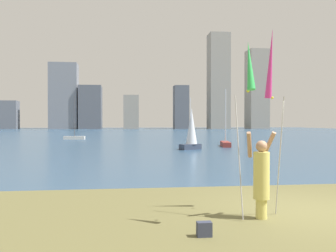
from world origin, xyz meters
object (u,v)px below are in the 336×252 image
(bag, at_px, (204,229))
(sailboat_4, at_px, (225,143))
(sailboat_0, at_px, (74,137))
(person, at_px, (261,176))
(sailboat_2, at_px, (191,130))
(kite_flag_left, at_px, (249,71))
(kite_flag_right, at_px, (271,67))

(bag, relative_size, sailboat_4, 0.06)
(sailboat_0, xyz_separation_m, sailboat_4, (14.14, -14.04, -0.01))
(sailboat_0, bearing_deg, person, -76.66)
(person, relative_size, sailboat_2, 0.48)
(sailboat_2, bearing_deg, sailboat_4, 40.58)
(kite_flag_left, height_order, kite_flag_right, kite_flag_right)
(bag, bearing_deg, sailboat_4, 73.03)
(kite_flag_right, xyz_separation_m, bag, (-1.93, -1.65, -3.18))
(kite_flag_left, bearing_deg, person, 47.92)
(kite_flag_right, height_order, sailboat_4, sailboat_4)
(person, height_order, bag, person)
(bag, distance_m, sailboat_0, 37.82)
(bag, height_order, sailboat_0, sailboat_0)
(person, height_order, sailboat_4, sailboat_4)
(bag, bearing_deg, kite_flag_left, 27.89)
(bag, xyz_separation_m, sailboat_0, (-7.09, 37.15, 0.18))
(sailboat_0, bearing_deg, kite_flag_left, -77.51)
(kite_flag_left, xyz_separation_m, kite_flag_right, (0.91, 1.11, 0.26))
(sailboat_4, bearing_deg, kite_flag_left, -104.97)
(person, height_order, kite_flag_right, kite_flag_right)
(person, distance_m, bag, 1.96)
(kite_flag_right, relative_size, sailboat_0, 0.82)
(person, xyz_separation_m, bag, (-1.47, -1.04, -0.78))
(bag, bearing_deg, sailboat_0, 100.81)
(bag, distance_m, sailboat_4, 24.16)
(kite_flag_left, distance_m, sailboat_2, 19.83)
(person, distance_m, sailboat_2, 19.22)
(kite_flag_right, relative_size, bag, 15.71)
(kite_flag_left, relative_size, kite_flag_right, 0.87)
(kite_flag_left, distance_m, bag, 3.14)
(kite_flag_right, xyz_separation_m, sailboat_2, (1.66, 18.49, -1.87))
(person, bearing_deg, sailboat_0, 110.14)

